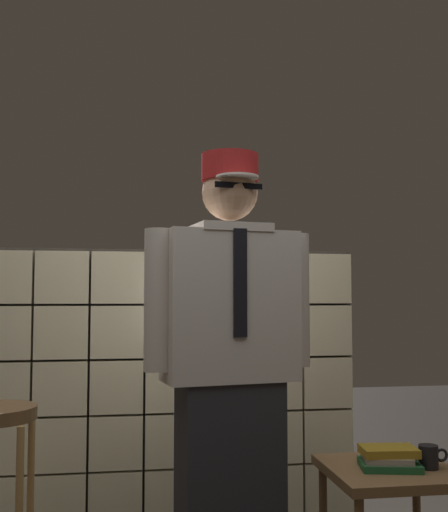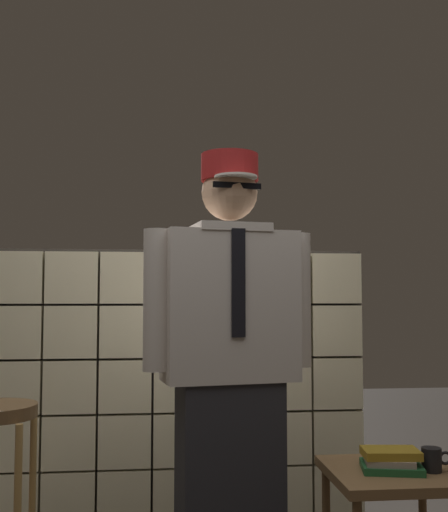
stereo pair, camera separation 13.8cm
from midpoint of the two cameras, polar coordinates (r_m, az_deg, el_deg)
name	(u,v)px [view 2 (the right image)]	position (r m, az deg, el deg)	size (l,w,h in m)	color
glass_block_wall	(180,385)	(3.54, -2.96, -11.71)	(2.11, 0.10, 1.52)	beige
standing_person	(230,363)	(2.62, 2.06, -9.76)	(0.73, 0.36, 1.83)	#28282D
side_table	(392,486)	(2.82, 16.63, -19.58)	(0.52, 0.52, 0.52)	brown
book_stack	(391,461)	(2.76, 16.48, -17.55)	(0.27, 0.23, 0.09)	#1E592D
coffee_mug	(432,460)	(2.80, 19.96, -17.13)	(0.13, 0.08, 0.09)	black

